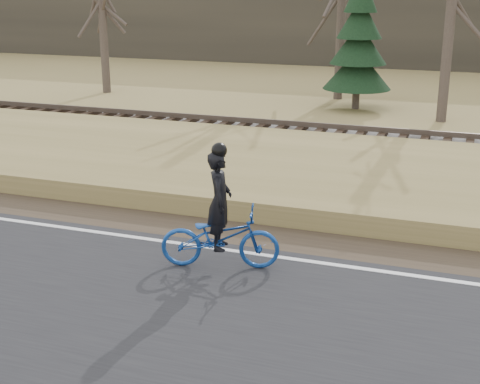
% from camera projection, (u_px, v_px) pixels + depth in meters
% --- Properties ---
extents(ground, '(120.00, 120.00, 0.00)m').
position_uv_depth(ground, '(454.00, 290.00, 10.74)').
color(ground, '#96814C').
rests_on(ground, ground).
extents(road, '(120.00, 6.00, 0.06)m').
position_uv_depth(road, '(445.00, 370.00, 8.49)').
color(road, black).
rests_on(road, ground).
extents(edge_line, '(120.00, 0.12, 0.01)m').
position_uv_depth(edge_line, '(455.00, 281.00, 10.90)').
color(edge_line, silver).
rests_on(edge_line, road).
extents(shoulder, '(120.00, 1.60, 0.04)m').
position_uv_depth(shoulder, '(457.00, 261.00, 11.81)').
color(shoulder, '#473A2B').
rests_on(shoulder, ground).
extents(embankment, '(120.00, 5.00, 0.44)m').
position_uv_depth(embankment, '(464.00, 200.00, 14.45)').
color(embankment, '#96814C').
rests_on(embankment, ground).
extents(ballast, '(120.00, 3.00, 0.45)m').
position_uv_depth(ballast, '(468.00, 158.00, 17.86)').
color(ballast, slate).
rests_on(ballast, ground).
extents(railroad, '(120.00, 2.40, 0.29)m').
position_uv_depth(railroad, '(470.00, 147.00, 17.77)').
color(railroad, black).
rests_on(railroad, ballast).
extents(cyclist, '(2.14, 1.22, 2.19)m').
position_uv_depth(cyclist, '(220.00, 229.00, 11.27)').
color(cyclist, navy).
rests_on(cyclist, road).
extents(bare_tree_far_left, '(0.36, 0.36, 6.73)m').
position_uv_depth(bare_tree_far_left, '(102.00, 14.00, 28.65)').
color(bare_tree_far_left, brown).
rests_on(bare_tree_far_left, ground).
extents(bare_tree_near_left, '(0.36, 0.36, 7.22)m').
position_uv_depth(bare_tree_near_left, '(451.00, 16.00, 22.47)').
color(bare_tree_near_left, brown).
rests_on(bare_tree_near_left, ground).
extents(conifer, '(2.60, 2.60, 5.13)m').
position_uv_depth(conifer, '(359.00, 45.00, 25.16)').
color(conifer, brown).
rests_on(conifer, ground).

